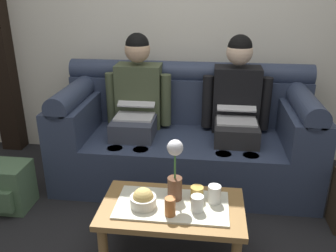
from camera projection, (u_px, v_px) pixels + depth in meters
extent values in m
cube|color=silver|center=(192.00, 0.00, 3.15)|extent=(6.00, 0.12, 2.90)
cube|color=#2D3851|center=(184.00, 158.00, 3.06)|extent=(2.09, 0.88, 0.42)
cube|color=#2D3851|center=(188.00, 100.00, 3.21)|extent=(2.09, 0.22, 0.40)
cylinder|color=#2D3851|center=(189.00, 72.00, 3.12)|extent=(2.09, 0.18, 0.18)
cube|color=#2D3851|center=(78.00, 114.00, 3.03)|extent=(0.28, 0.88, 0.28)
cylinder|color=#2D3851|center=(76.00, 93.00, 2.96)|extent=(0.18, 0.88, 0.18)
cube|color=#2D3851|center=(300.00, 124.00, 2.83)|extent=(0.28, 0.88, 0.28)
cylinder|color=#2D3851|center=(303.00, 101.00, 2.76)|extent=(0.18, 0.88, 0.18)
cube|color=#383D4C|center=(134.00, 127.00, 2.94)|extent=(0.34, 0.40, 0.15)
cylinder|color=#383D4C|center=(116.00, 172.00, 2.82)|extent=(0.12, 0.12, 0.42)
cylinder|color=#383D4C|center=(141.00, 174.00, 2.80)|extent=(0.12, 0.12, 0.42)
cube|color=#475138|center=(139.00, 96.00, 3.09)|extent=(0.38, 0.22, 0.54)
cylinder|color=#475138|center=(112.00, 98.00, 3.09)|extent=(0.09, 0.09, 0.44)
cylinder|color=#475138|center=(166.00, 100.00, 3.04)|extent=(0.09, 0.09, 0.44)
sphere|color=tan|center=(137.00, 50.00, 2.93)|extent=(0.21, 0.21, 0.21)
sphere|color=black|center=(137.00, 45.00, 2.91)|extent=(0.19, 0.19, 0.19)
cube|color=silver|center=(134.00, 117.00, 2.93)|extent=(0.31, 0.22, 0.02)
cube|color=silver|center=(138.00, 99.00, 3.03)|extent=(0.31, 0.20, 0.09)
cube|color=black|center=(137.00, 100.00, 3.02)|extent=(0.27, 0.17, 0.07)
cube|color=#232326|center=(236.00, 132.00, 2.85)|extent=(0.34, 0.40, 0.15)
cylinder|color=#232326|center=(222.00, 179.00, 2.73)|extent=(0.12, 0.12, 0.42)
cylinder|color=#232326|center=(249.00, 180.00, 2.71)|extent=(0.12, 0.12, 0.42)
cube|color=black|center=(236.00, 99.00, 3.00)|extent=(0.38, 0.22, 0.54)
cylinder|color=black|center=(208.00, 102.00, 3.00)|extent=(0.09, 0.09, 0.44)
cylinder|color=black|center=(265.00, 104.00, 2.95)|extent=(0.09, 0.09, 0.44)
sphere|color=beige|center=(240.00, 52.00, 2.84)|extent=(0.21, 0.21, 0.21)
sphere|color=black|center=(240.00, 47.00, 2.82)|extent=(0.19, 0.19, 0.19)
cube|color=silver|center=(237.00, 121.00, 2.84)|extent=(0.31, 0.22, 0.02)
cube|color=silver|center=(236.00, 102.00, 2.94)|extent=(0.31, 0.20, 0.10)
cube|color=black|center=(236.00, 103.00, 2.93)|extent=(0.27, 0.17, 0.08)
cube|color=olive|center=(172.00, 208.00, 2.13)|extent=(0.85, 0.49, 0.04)
cube|color=beige|center=(172.00, 205.00, 2.12)|extent=(0.66, 0.35, 0.01)
cylinder|color=olive|center=(103.00, 251.00, 2.05)|extent=(0.06, 0.06, 0.33)
cylinder|color=olive|center=(120.00, 211.00, 2.42)|extent=(0.06, 0.06, 0.33)
cylinder|color=olive|center=(232.00, 219.00, 2.33)|extent=(0.06, 0.06, 0.33)
cylinder|color=brown|center=(175.00, 188.00, 2.14)|extent=(0.09, 0.09, 0.14)
cylinder|color=#3D7538|center=(175.00, 166.00, 2.09)|extent=(0.01, 0.01, 0.17)
sphere|color=silver|center=(175.00, 148.00, 2.04)|extent=(0.09, 0.09, 0.09)
cylinder|color=silver|center=(143.00, 201.00, 2.09)|extent=(0.15, 0.15, 0.06)
sphere|color=#D8B766|center=(143.00, 198.00, 2.08)|extent=(0.13, 0.13, 0.13)
cylinder|color=gold|center=(197.00, 193.00, 2.14)|extent=(0.08, 0.08, 0.09)
cylinder|color=white|center=(197.00, 203.00, 2.04)|extent=(0.07, 0.07, 0.09)
cylinder|color=#B26633|center=(170.00, 207.00, 2.00)|extent=(0.06, 0.06, 0.11)
cylinder|color=white|center=(214.00, 194.00, 2.12)|extent=(0.08, 0.08, 0.11)
cube|color=#4C6B4C|center=(8.00, 186.00, 2.69)|extent=(0.33, 0.26, 0.35)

